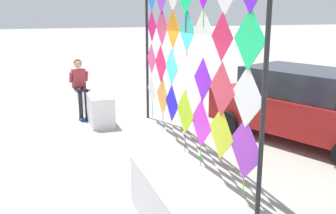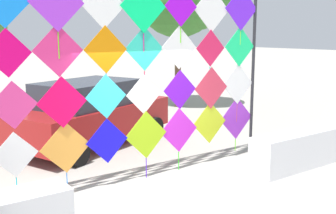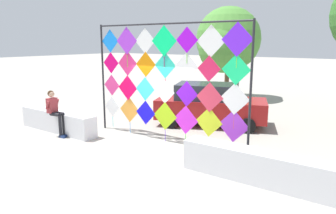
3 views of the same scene
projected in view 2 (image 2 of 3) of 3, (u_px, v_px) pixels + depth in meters
ground at (167, 196)px, 7.20m from camera, size 120.00×120.00×0.00m
plaza_ledge_right at (316, 145)px, 9.02m from camera, size 3.66×0.58×0.78m
kite_display_rack at (148, 65)px, 7.75m from camera, size 5.90×0.13×4.01m
parked_car at (91, 113)px, 10.33m from camera, size 4.66×3.30×1.66m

